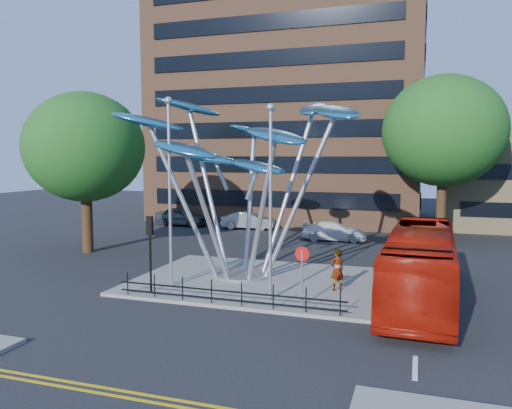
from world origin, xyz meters
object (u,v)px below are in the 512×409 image
(tree_left, at_px, (85,147))
(street_lamp_right, at_px, (270,184))
(tree_right, at_px, (444,131))
(parked_car_left, at_px, (182,216))
(street_lamp_left, at_px, (169,176))
(no_entry_sign_island, at_px, (302,266))
(pedestrian, at_px, (337,270))
(parked_car_mid, at_px, (248,220))
(traffic_light_island, at_px, (150,238))
(parked_car_right, at_px, (334,231))
(leaf_sculpture, at_px, (242,144))
(red_bus, at_px, (421,265))

(tree_left, xyz_separation_m, street_lamp_right, (14.50, -7.00, -1.70))
(tree_right, distance_m, parked_car_left, 22.95)
(street_lamp_left, xyz_separation_m, street_lamp_right, (5.00, -0.50, -0.26))
(no_entry_sign_island, xyz_separation_m, pedestrian, (1.00, 2.78, -0.71))
(street_lamp_right, bearing_deg, tree_left, 154.23)
(no_entry_sign_island, bearing_deg, parked_car_mid, 114.77)
(traffic_light_island, distance_m, parked_car_right, 17.96)
(tree_left, xyz_separation_m, pedestrian, (17.00, -4.70, -5.69))
(parked_car_mid, bearing_deg, parked_car_left, 80.73)
(tree_right, relative_size, leaf_sculpture, 0.95)
(tree_left, relative_size, parked_car_left, 2.13)
(tree_left, height_order, leaf_sculpture, tree_left)
(traffic_light_island, height_order, parked_car_right, traffic_light_island)
(street_lamp_right, distance_m, no_entry_sign_island, 3.64)
(tree_right, bearing_deg, street_lamp_right, -111.54)
(no_entry_sign_island, relative_size, red_bus, 0.21)
(leaf_sculpture, distance_m, pedestrian, 7.80)
(street_lamp_right, height_order, parked_car_mid, street_lamp_right)
(tree_left, bearing_deg, red_bus, -13.32)
(parked_car_right, bearing_deg, red_bus, -161.58)
(street_lamp_left, bearing_deg, parked_car_mid, 98.44)
(street_lamp_left, relative_size, parked_car_right, 1.84)
(tree_right, relative_size, parked_car_left, 2.50)
(street_lamp_right, xyz_separation_m, pedestrian, (2.50, 2.30, -3.99))
(no_entry_sign_island, bearing_deg, traffic_light_island, -179.87)
(street_lamp_left, xyz_separation_m, traffic_light_island, (-0.50, -1.00, -2.74))
(no_entry_sign_island, xyz_separation_m, parked_car_left, (-15.76, 20.48, -0.99))
(tree_right, bearing_deg, street_lamp_left, -124.05)
(leaf_sculpture, bearing_deg, street_lamp_right, -55.09)
(red_bus, height_order, parked_car_right, red_bus)
(tree_left, relative_size, leaf_sculpture, 0.81)
(no_entry_sign_island, bearing_deg, tree_right, 72.88)
(tree_left, relative_size, red_bus, 0.90)
(parked_car_mid, bearing_deg, traffic_light_island, 179.05)
(leaf_sculpture, distance_m, parked_car_right, 14.45)
(tree_right, height_order, traffic_light_island, tree_right)
(tree_left, height_order, traffic_light_island, tree_left)
(no_entry_sign_island, distance_m, parked_car_left, 25.87)
(traffic_light_island, bearing_deg, leaf_sculpture, 54.96)
(traffic_light_island, distance_m, pedestrian, 8.61)
(parked_car_left, xyz_separation_m, parked_car_right, (14.29, -3.52, -0.13))
(leaf_sculpture, bearing_deg, pedestrian, -15.28)
(tree_left, height_order, parked_car_mid, tree_left)
(red_bus, bearing_deg, street_lamp_right, -158.88)
(parked_car_left, bearing_deg, tree_left, -177.42)
(tree_left, distance_m, street_lamp_left, 11.60)
(street_lamp_left, distance_m, red_bus, 11.83)
(pedestrian, bearing_deg, leaf_sculpture, -56.20)
(traffic_light_island, bearing_deg, no_entry_sign_island, 0.13)
(tree_left, relative_size, parked_car_right, 2.16)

